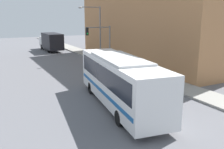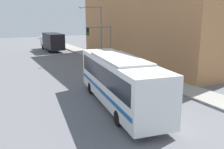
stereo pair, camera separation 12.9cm
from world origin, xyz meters
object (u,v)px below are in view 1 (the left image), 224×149
(delivery_truck, at_px, (51,41))
(traffic_light_pole, at_px, (101,38))
(street_lamp, at_px, (97,28))
(city_bus, at_px, (120,78))
(fire_hydrant, at_px, (159,78))

(delivery_truck, xyz_separation_m, traffic_light_pole, (2.18, -15.79, 1.72))
(traffic_light_pole, height_order, street_lamp, street_lamp)
(city_bus, height_order, street_lamp, street_lamp)
(street_lamp, bearing_deg, fire_hydrant, -89.14)
(delivery_truck, distance_m, traffic_light_pole, 16.03)
(fire_hydrant, height_order, traffic_light_pole, traffic_light_pole)
(delivery_truck, bearing_deg, street_lamp, -76.64)
(city_bus, height_order, traffic_light_pole, traffic_light_pole)
(street_lamp, bearing_deg, delivery_truck, 103.36)
(traffic_light_pole, distance_m, street_lamp, 3.28)
(delivery_truck, distance_m, street_lamp, 13.43)
(city_bus, height_order, delivery_truck, city_bus)
(delivery_truck, relative_size, traffic_light_pole, 1.77)
(fire_hydrant, relative_size, traffic_light_pole, 0.16)
(delivery_truck, bearing_deg, fire_hydrant, -82.88)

